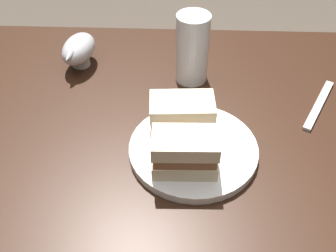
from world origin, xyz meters
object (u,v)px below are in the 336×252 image
sandwich_half_right (185,152)px  fork (319,105)px  sandwich_half_left (182,115)px  gravy_boat (78,49)px  plate (193,149)px  pint_glass (192,53)px

sandwich_half_right → fork: size_ratio=0.63×
sandwich_half_left → gravy_boat: bearing=-43.1°
plate → sandwich_half_left: sandwich_half_left is taller
pint_glass → gravy_boat: pint_glass is taller
pint_glass → gravy_boat: 0.27m
sandwich_half_right → fork: 0.35m
sandwich_half_left → pint_glass: (-0.02, -0.19, 0.02)m
pint_glass → fork: pint_glass is taller
plate → pint_glass: (0.00, -0.24, 0.06)m
pint_glass → plate: bearing=90.9°
plate → pint_glass: 0.24m
pint_glass → gravy_boat: bearing=-8.9°
sandwich_half_right → sandwich_half_left: bearing=-86.4°
pint_glass → fork: size_ratio=0.88×
pint_glass → gravy_boat: size_ratio=1.18×
plate → sandwich_half_right: sandwich_half_right is taller
sandwich_half_left → fork: sandwich_half_left is taller
plate → sandwich_half_right: (0.02, 0.05, 0.05)m
pint_glass → fork: (-0.27, 0.09, -0.07)m
sandwich_half_right → gravy_boat: (0.25, -0.33, -0.01)m
fork → plate: bearing=-32.7°
sandwich_half_right → gravy_boat: size_ratio=0.85×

